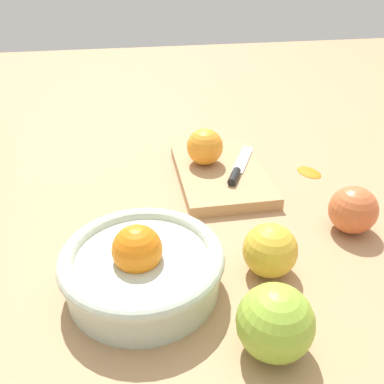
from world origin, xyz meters
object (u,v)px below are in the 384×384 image
Objects in this scene: cutting_board at (221,175)px; knife at (238,169)px; bowl at (142,266)px; apple_mid_left_2 at (270,250)px; apple_front_left at (353,210)px; apple_mid_left at (275,322)px; orange_on_board at (205,147)px.

cutting_board is 0.03m from knife.
apple_mid_left_2 is at bearing -89.16° from bowl.
apple_front_left is (-0.17, -0.13, 0.01)m from knife.
apple_mid_left_2 is (-0.25, -0.01, 0.02)m from cutting_board.
cutting_board is at bearing -32.34° from bowl.
knife is 2.06× the size of apple_front_left.
orange_on_board is at bearing -0.76° from apple_mid_left.
orange_on_board is 0.93× the size of apple_front_left.
apple_front_left is (0.07, -0.15, 0.00)m from apple_mid_left_2.
orange_on_board reaches higher than apple_front_left.
bowl is 0.16m from apple_mid_left_2.
cutting_board is at bearing 71.13° from knife.
apple_mid_left_2 is (0.12, -0.04, -0.01)m from apple_mid_left.
apple_mid_left is (-0.40, 0.01, -0.01)m from orange_on_board.
knife is at bearing -108.87° from cutting_board.
knife is (0.24, -0.19, -0.01)m from bowl.
bowl is 0.31m from orange_on_board.
orange_on_board is 0.40m from apple_mid_left.
knife is 2.06× the size of apple_mid_left_2.
apple_mid_left_2 is (-0.28, -0.03, -0.02)m from orange_on_board.
orange_on_board reaches higher than cutting_board.
bowl is 2.47× the size of apple_mid_left.
apple_mid_left_2 is (0.00, -0.16, 0.00)m from bowl.
apple_front_left is (-0.21, -0.18, -0.02)m from orange_on_board.
apple_front_left is at bearing -142.88° from knife.
apple_mid_left_2 is at bearing -16.58° from apple_mid_left.
knife is 0.24m from apple_mid_left_2.
cutting_board is at bearing 41.10° from apple_front_left.
orange_on_board is (0.28, -0.13, 0.02)m from bowl.
orange_on_board is 0.28m from apple_front_left.
bowl is 2.83× the size of apple_front_left.
orange_on_board reaches higher than apple_mid_left.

